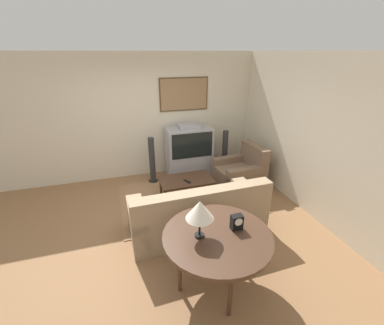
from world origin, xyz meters
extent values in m
plane|color=#8E6642|center=(0.00, 0.00, 0.00)|extent=(12.00, 12.00, 0.00)
cube|color=beige|center=(0.00, 2.13, 1.35)|extent=(12.00, 0.06, 2.70)
cube|color=#4C381E|center=(1.00, 2.08, 1.82)|extent=(1.10, 0.03, 0.72)
cube|color=#93704C|center=(1.00, 2.07, 1.82)|extent=(1.05, 0.01, 0.67)
cube|color=beige|center=(2.63, 0.00, 1.35)|extent=(0.06, 12.00, 2.70)
cube|color=#99704C|center=(0.68, 0.72, 0.01)|extent=(2.59, 1.87, 0.01)
cube|color=#9E9EA3|center=(1.00, 1.74, 0.26)|extent=(1.00, 0.57, 0.51)
cube|color=#9E9EA3|center=(1.00, 1.74, 0.83)|extent=(1.00, 0.57, 0.63)
cube|color=black|center=(1.00, 1.45, 0.83)|extent=(0.90, 0.01, 0.55)
cube|color=#9E9EA3|center=(1.00, 1.74, 1.19)|extent=(0.45, 0.32, 0.09)
cube|color=#9E8466|center=(0.55, -0.23, 0.21)|extent=(2.13, 0.92, 0.42)
cube|color=#9E8466|center=(0.56, -0.56, 0.66)|extent=(2.11, 0.27, 0.47)
cube|color=#9E8466|center=(1.48, -0.21, 0.29)|extent=(0.26, 0.88, 0.58)
cube|color=#9E8466|center=(-0.38, -0.25, 0.29)|extent=(0.26, 0.88, 0.58)
cube|color=#715F49|center=(1.03, -0.41, 0.59)|extent=(0.36, 0.13, 0.34)
cube|color=#715F49|center=(0.08, -0.44, 0.59)|extent=(0.36, 0.13, 0.34)
cube|color=brown|center=(1.84, 0.89, 0.22)|extent=(0.96, 0.88, 0.44)
cube|color=brown|center=(2.20, 0.91, 0.67)|extent=(0.24, 0.83, 0.46)
cube|color=brown|center=(1.82, 1.21, 0.29)|extent=(0.91, 0.23, 0.58)
cube|color=brown|center=(1.87, 0.56, 0.29)|extent=(0.91, 0.23, 0.58)
cube|color=#472D1E|center=(0.65, 0.73, 0.41)|extent=(1.01, 0.61, 0.04)
cylinder|color=#472D1E|center=(0.19, 0.47, 0.19)|extent=(0.04, 0.04, 0.39)
cylinder|color=#472D1E|center=(1.11, 0.47, 0.19)|extent=(0.04, 0.04, 0.39)
cylinder|color=#472D1E|center=(0.19, 0.98, 0.19)|extent=(0.04, 0.04, 0.39)
cylinder|color=#472D1E|center=(1.11, 0.98, 0.19)|extent=(0.04, 0.04, 0.39)
cylinder|color=#472D1E|center=(0.42, -1.36, 0.76)|extent=(1.25, 1.25, 0.04)
cube|color=#472D1E|center=(0.42, -1.36, 0.70)|extent=(1.06, 0.50, 0.08)
cylinder|color=#472D1E|center=(-0.02, -1.30, 0.37)|extent=(0.05, 0.05, 0.74)
cylinder|color=#472D1E|center=(0.86, -1.30, 0.37)|extent=(0.05, 0.05, 0.74)
cylinder|color=#472D1E|center=(0.42, -1.77, 0.37)|extent=(0.05, 0.05, 0.74)
cylinder|color=black|center=(0.22, -1.33, 0.80)|extent=(0.11, 0.11, 0.02)
cylinder|color=black|center=(0.22, -1.33, 1.00)|extent=(0.02, 0.02, 0.39)
cone|color=silver|center=(0.22, -1.33, 1.13)|extent=(0.31, 0.31, 0.21)
cube|color=black|center=(0.67, -1.33, 0.87)|extent=(0.13, 0.09, 0.18)
cylinder|color=white|center=(0.67, -1.38, 0.91)|extent=(0.09, 0.01, 0.09)
cube|color=black|center=(0.63, 0.62, 0.44)|extent=(0.11, 0.16, 0.02)
cylinder|color=black|center=(0.14, 1.65, 0.01)|extent=(0.22, 0.22, 0.02)
cylinder|color=#2D2D2D|center=(0.14, 1.65, 0.51)|extent=(0.13, 0.13, 1.03)
cylinder|color=black|center=(1.85, 1.65, 0.01)|extent=(0.22, 0.22, 0.02)
cylinder|color=#2D2D2D|center=(1.85, 1.65, 0.51)|extent=(0.13, 0.13, 1.03)
camera|label=1|loc=(-0.54, -3.51, 2.68)|focal=24.00mm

